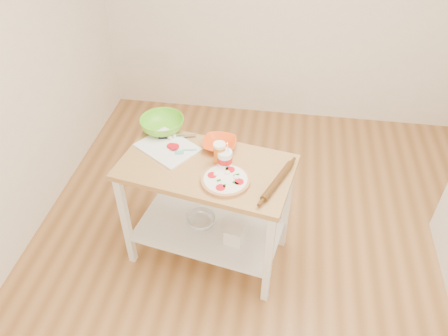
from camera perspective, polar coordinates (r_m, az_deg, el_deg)
room_shell at (r=2.52m, az=8.73°, el=5.28°), size 4.04×4.54×2.74m
prep_island at (r=3.10m, az=-2.24°, el=-3.21°), size 1.25×0.83×0.90m
pizza at (r=2.79m, az=0.21°, el=-1.54°), size 0.32×0.32×0.05m
cutting_board at (r=3.10m, az=-7.33°, el=2.79°), size 0.50×0.47×0.04m
spatula at (r=3.03m, az=-5.14°, el=2.21°), size 0.15×0.08×0.01m
knife at (r=3.17m, az=-6.81°, el=4.07°), size 0.26×0.10×0.01m
orange_bowl at (r=3.06m, az=-0.59°, el=3.11°), size 0.24×0.24×0.06m
green_bowl at (r=3.25m, az=-8.07°, el=5.66°), size 0.34×0.34×0.10m
beer_pint at (r=2.89m, az=-0.59°, el=1.90°), size 0.08×0.08×0.16m
yogurt_tub at (r=2.88m, az=0.11°, el=1.21°), size 0.10×0.10×0.21m
rolling_pin at (r=2.79m, az=7.01°, el=-1.68°), size 0.19×0.39×0.05m
shelf_glass_bowl at (r=3.39m, az=-3.03°, el=-6.84°), size 0.30×0.30×0.07m
shelf_bin at (r=3.25m, az=1.39°, el=-8.69°), size 0.15×0.15×0.13m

